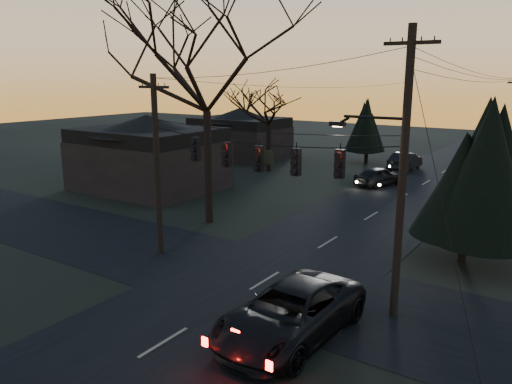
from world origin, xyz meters
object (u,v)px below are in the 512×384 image
Objects in this scene: utility_pole_right at (393,315)px; utility_pole_far_l at (401,157)px; bare_tree_left at (206,64)px; suv_near at (290,313)px; utility_pole_far_r at (509,182)px; utility_pole_left at (161,253)px; sedan_oncoming_b at (405,161)px; evergreen_right at (471,165)px; sedan_oncoming_a at (379,177)px.

utility_pole_far_l is at bearing 107.72° from utility_pole_right.
suv_near is (10.65, -8.89, -8.18)m from bare_tree_left.
utility_pole_far_r is 1.37× the size of suv_near.
utility_pole_left is at bearing -90.00° from utility_pole_far_l.
utility_pole_left is 36.00m from utility_pole_far_l.
utility_pole_far_l is at bearing 105.68° from suv_near.
suv_near is 32.55m from sedan_oncoming_b.
evergreen_right reaches higher than utility_pole_right.
utility_pole_left is (-11.50, 0.00, 0.00)m from utility_pole_right.
utility_pole_right reaches higher than sedan_oncoming_b.
utility_pole_right is 1.18× the size of utility_pole_left.
utility_pole_far_r is 8.75m from sedan_oncoming_b.
evergreen_right reaches higher than utility_pole_far_r.
bare_tree_left is at bearing 104.82° from utility_pole_left.
sedan_oncoming_b is at bearing 103.88° from suv_near.
evergreen_right reaches higher than utility_pole_far_l.
utility_pole_far_l is at bearing -68.22° from sedan_oncoming_b.
utility_pole_left is at bearing 180.00° from utility_pole_right.
utility_pole_left is at bearing -75.18° from bare_tree_left.
evergreen_right reaches higher than utility_pole_left.
utility_pole_far_r is 14.01m from utility_pole_far_l.
utility_pole_right is 37.79m from utility_pole_far_l.
utility_pole_far_l reaches higher than sedan_oncoming_b.
sedan_oncoming_a is at bearing 72.84° from bare_tree_left.
utility_pole_far_l is (-11.50, 36.00, 0.00)m from utility_pole_right.
bare_tree_left is 14.57m from evergreen_right.
utility_pole_right is at bearing -22.93° from bare_tree_left.
sedan_oncoming_b is at bearing 84.39° from utility_pole_left.
utility_pole_left is at bearing -150.87° from evergreen_right.
bare_tree_left reaches higher than sedan_oncoming_a.
sedan_oncoming_b is at bearing 106.97° from utility_pole_right.
bare_tree_left is at bearing -92.72° from utility_pole_far_l.
utility_pole_far_l is 1.01× the size of evergreen_right.
sedan_oncoming_a is (3.23, 20.62, 0.75)m from utility_pole_left.
utility_pole_far_r reaches higher than sedan_oncoming_b.
utility_pole_right reaches higher than sedan_oncoming_a.
suv_near is at bearing -20.35° from utility_pole_left.
bare_tree_left is (-1.45, -30.52, 9.04)m from utility_pole_far_l.
utility_pole_right is 16.72m from bare_tree_left.
suv_near reaches higher than sedan_oncoming_a.
utility_pole_far_r is 11.11m from sedan_oncoming_a.
utility_pole_far_r is at bearing 60.10° from bare_tree_left.
suv_near is at bearing -76.86° from utility_pole_far_l.
utility_pole_far_r is at bearing 90.00° from utility_pole_right.
suv_near reaches higher than sedan_oncoming_b.
utility_pole_right is 1.26× the size of evergreen_right.
suv_near is (9.20, -39.41, 0.86)m from utility_pole_far_l.
sedan_oncoming_a is (4.68, 15.14, -8.29)m from bare_tree_left.
utility_pole_far_l is 1.82× the size of sedan_oncoming_a.
bare_tree_left reaches higher than utility_pole_right.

